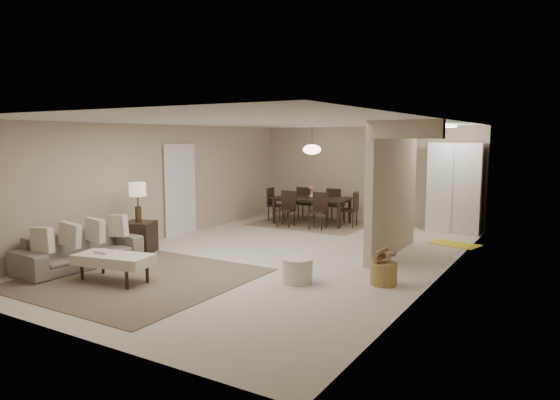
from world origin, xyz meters
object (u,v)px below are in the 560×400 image
Objects in this scene: sofa at (80,250)px; round_pouf at (298,271)px; pantry_cabinet at (455,188)px; dining_table at (311,211)px; ottoman_bench at (114,260)px; side_table at (139,237)px; wicker_basket at (384,274)px.

sofa is 4.38× the size of round_pouf.
sofa is (-4.80, -6.64, -0.74)m from pantry_cabinet.
round_pouf is at bearing -70.68° from dining_table.
ottoman_bench is 2.84m from round_pouf.
round_pouf is at bearing 19.02° from ottoman_bench.
dining_table is at bearing 73.69° from side_table.
pantry_cabinet reaches higher than ottoman_bench.
sofa is 3.82m from round_pouf.
dining_table is (0.20, 6.21, -0.00)m from ottoman_bench.
pantry_cabinet is at bearing 90.26° from wicker_basket.
dining_table reaches higher than side_table.
sofa is at bearing -125.84° from pantry_cabinet.
pantry_cabinet is at bearing 6.31° from dining_table.
dining_table is (-2.25, 4.78, 0.16)m from round_pouf.
sofa is 1.24m from ottoman_bench.
wicker_basket is at bearing -67.94° from sofa.
pantry_cabinet is 7.19m from side_table.
wicker_basket is at bearing 17.68° from ottoman_bench.
pantry_cabinet is 5.20× the size of wicker_basket.
round_pouf is 0.25× the size of dining_table.
round_pouf is (3.65, 1.13, -0.12)m from sofa.
ottoman_bench is 0.66× the size of dining_table.
wicker_basket is (3.62, 2.00, -0.17)m from ottoman_bench.
sofa is at bearing -92.21° from side_table.
wicker_basket is (4.77, 0.40, -0.13)m from side_table.
dining_table is at bearing 115.18° from round_pouf.
dining_table is (-3.40, -0.73, -0.71)m from pantry_cabinet.
side_table is at bearing 0.42° from sofa.
side_table reaches higher than ottoman_bench.
wicker_basket is (0.02, -4.94, -0.88)m from pantry_cabinet.
side_table is 4.79m from wicker_basket.
ottoman_bench is at bearing -151.10° from wicker_basket.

